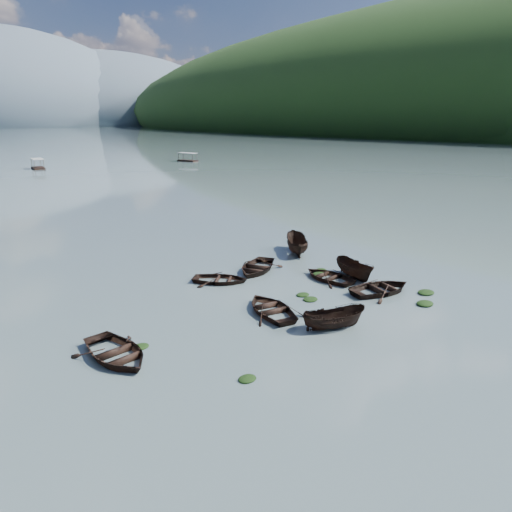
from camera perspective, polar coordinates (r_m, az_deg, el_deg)
ground_plane at (r=27.96m, az=15.77°, el=-9.53°), size 2400.00×2400.00×0.00m
right_hill_far at (r=534.97m, az=26.21°, el=13.88°), size 520.00×1200.00×190.00m
haze_mtn_d at (r=975.68m, az=-18.88°, el=15.26°), size 520.00×520.00×220.00m
rowboat_0 at (r=25.69m, az=-17.05°, el=-12.11°), size 4.00×5.30×1.04m
rowboat_1 at (r=29.90m, az=1.92°, el=-7.08°), size 4.34×5.36×0.98m
rowboat_2 at (r=28.20m, az=9.62°, el=-8.87°), size 4.23×3.00×1.53m
rowboat_3 at (r=36.27m, az=9.09°, el=-2.90°), size 3.37×4.56×0.91m
rowboat_4 at (r=34.42m, az=15.37°, el=-4.41°), size 5.56×4.49×1.02m
rowboat_5 at (r=37.07m, az=12.18°, el=-2.63°), size 2.63×4.54×1.65m
rowboat_6 at (r=35.31m, az=-4.49°, el=-3.29°), size 5.13×5.18×0.88m
rowboat_7 at (r=37.82m, az=0.08°, el=-1.85°), size 6.20×5.72×1.05m
rowboat_8 at (r=43.01m, az=5.07°, el=0.40°), size 4.36×5.06×1.89m
weed_clump_0 at (r=22.85m, az=-1.10°, el=-15.18°), size 0.94×0.77×0.21m
weed_clump_1 at (r=32.81m, az=5.86°, el=-4.93°), size 1.00×0.80×0.22m
weed_clump_2 at (r=33.15m, az=20.35°, el=-5.71°), size 1.28×1.03×0.28m
weed_clump_3 at (r=38.22m, az=8.10°, el=-1.82°), size 0.97×0.82×0.22m
weed_clump_4 at (r=35.22m, az=20.47°, el=-4.40°), size 1.33×1.05×0.27m
weed_clump_5 at (r=26.43m, az=-14.23°, el=-11.01°), size 0.96×0.78×0.20m
weed_clump_6 at (r=32.07m, az=6.81°, el=-5.48°), size 1.10×0.91×0.23m
weed_clump_7 at (r=37.19m, az=7.94°, el=-2.34°), size 1.25×1.00×0.27m
pontoon_centre at (r=128.48m, az=-25.56°, el=9.81°), size 3.29×6.49×2.39m
pontoon_right at (r=138.45m, az=-8.52°, el=11.63°), size 4.38×6.58×2.33m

